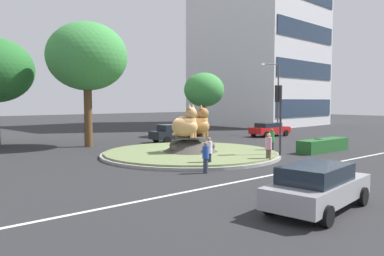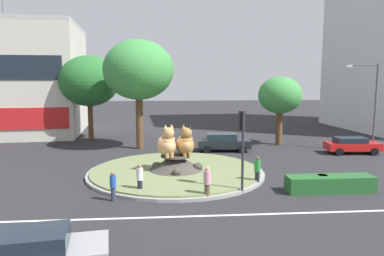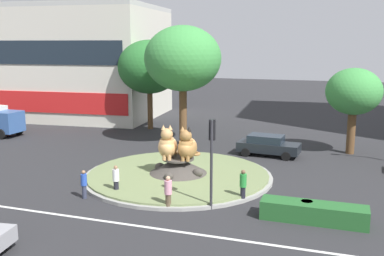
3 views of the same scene
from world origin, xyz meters
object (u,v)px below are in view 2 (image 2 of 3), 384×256
broadleaf_tree_behind_island (139,70)px  sedan_on_far_lane (352,145)px  third_tree_left (89,81)px  pedestrian_white_shirt (140,178)px  cat_statue_tabby (185,144)px  second_tree_near_tower (280,96)px  traffic_light_mast (242,136)px  cat_statue_calico (167,144)px  litter_bin (322,183)px  parked_car_right (223,142)px  hatchback_near_shophouse (32,253)px  pedestrian_green_shirt (257,170)px  pedestrian_pink_shirt (207,182)px  pedestrian_blue_shirt (113,185)px  streetlight_arm (372,100)px

broadleaf_tree_behind_island → sedan_on_far_lane: broadleaf_tree_behind_island is taller
third_tree_left → pedestrian_white_shirt: third_tree_left is taller
cat_statue_tabby → second_tree_near_tower: (9.62, 10.11, 2.65)m
sedan_on_far_lane → traffic_light_mast: bearing=-136.0°
cat_statue_calico → litter_bin: (8.78, -4.14, -1.61)m
cat_statue_tabby → broadleaf_tree_behind_island: 11.00m
broadleaf_tree_behind_island → parked_car_right: 9.80m
broadleaf_tree_behind_island → litter_bin: bearing=-50.3°
pedestrian_white_shirt → hatchback_near_shophouse: pedestrian_white_shirt is taller
parked_car_right → pedestrian_white_shirt: bearing=-115.4°
third_tree_left → litter_bin: third_tree_left is taller
pedestrian_white_shirt → sedan_on_far_lane: (17.29, 9.54, -0.12)m
hatchback_near_shophouse → parked_car_right: 22.00m
cat_statue_calico → broadleaf_tree_behind_island: broadleaf_tree_behind_island is taller
broadleaf_tree_behind_island → pedestrian_green_shirt: broadleaf_tree_behind_island is taller
pedestrian_green_shirt → pedestrian_pink_shirt: 4.08m
cat_statue_calico → hatchback_near_shophouse: cat_statue_calico is taller
cat_statue_calico → pedestrian_blue_shirt: bearing=-45.7°
pedestrian_white_shirt → pedestrian_blue_shirt: pedestrian_white_shirt is taller
streetlight_arm → pedestrian_pink_shirt: size_ratio=4.33×
third_tree_left → parked_car_right: third_tree_left is taller
cat_statue_calico → hatchback_near_shophouse: bearing=-36.0°
broadleaf_tree_behind_island → sedan_on_far_lane: 19.49m
cat_statue_tabby → hatchback_near_shophouse: bearing=-32.3°
pedestrian_blue_shirt → litter_bin: 11.68m
cat_statue_calico → parked_car_right: bearing=130.4°
third_tree_left → hatchback_near_shophouse: size_ratio=1.77×
cat_statue_calico → third_tree_left: (-7.73, 14.63, 3.99)m
broadleaf_tree_behind_island → streetlight_arm: bearing=-8.2°
cat_statue_calico → broadleaf_tree_behind_island: bearing=178.2°
broadleaf_tree_behind_island → pedestrian_white_shirt: bearing=-86.5°
pedestrian_green_shirt → broadleaf_tree_behind_island: bearing=-178.1°
second_tree_near_tower → hatchback_near_shophouse: (-15.31, -22.56, -3.89)m
pedestrian_blue_shirt → hatchback_near_shophouse: size_ratio=0.32×
hatchback_near_shophouse → pedestrian_white_shirt: bearing=62.7°
pedestrian_pink_shirt → sedan_on_far_lane: 17.41m
pedestrian_white_shirt → pedestrian_green_shirt: (6.92, 1.15, 0.05)m
pedestrian_blue_shirt → parked_car_right: bearing=67.0°
cat_statue_tabby → streetlight_arm: streetlight_arm is taller
third_tree_left → parked_car_right: bearing=-29.1°
pedestrian_green_shirt → hatchback_near_shophouse: bearing=-76.6°
cat_statue_calico → third_tree_left: 17.02m
litter_bin → sedan_on_far_lane: bearing=54.7°
broadleaf_tree_behind_island → hatchback_near_shophouse: (-2.11, -21.57, -6.24)m
cat_statue_calico → pedestrian_green_shirt: bearing=47.1°
traffic_light_mast → litter_bin: (4.70, 0.11, -2.77)m
cat_statue_calico → litter_bin: bearing=48.7°
third_tree_left → sedan_on_far_lane: size_ratio=1.91×
streetlight_arm → pedestrian_pink_shirt: (-15.62, -11.47, -3.54)m
cat_statue_tabby → pedestrian_green_shirt: 5.16m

